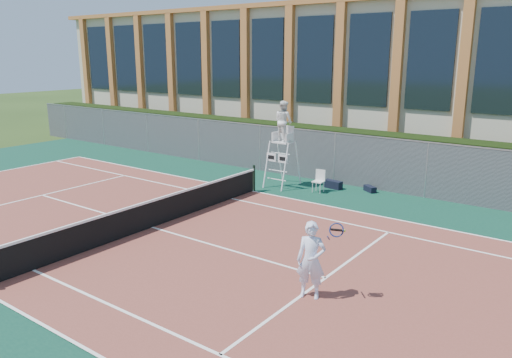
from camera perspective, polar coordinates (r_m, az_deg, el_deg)
The scene contains 12 objects.
ground at distance 16.68m, azimuth -11.81°, elevation -5.51°, with size 120.00×120.00×0.00m, color #233814.
apron at distance 17.32m, azimuth -9.36°, elevation -4.64°, with size 36.00×20.00×0.01m, color #0C3528.
tennis_court at distance 16.67m, azimuth -11.81°, elevation -5.45°, with size 23.77×10.97×0.02m, color brown.
tennis_net at distance 16.51m, azimuth -11.90°, elevation -3.76°, with size 0.10×11.30×1.10m.
fence at distance 22.96m, azimuth 4.53°, elevation 2.98°, with size 40.00×0.06×2.20m, color #595E60, non-canonical shape.
hedge at distance 23.97m, azimuth 6.05°, elevation 3.42°, with size 40.00×1.40×2.20m, color black.
building at distance 30.73m, azimuth 13.88°, elevation 11.15°, with size 45.00×10.60×8.22m.
umpire_chair at distance 21.00m, azimuth 3.16°, elevation 6.36°, with size 1.03×1.58×3.68m.
plastic_chair at distance 20.56m, azimuth 7.25°, elevation 0.01°, with size 0.45×0.45×0.91m.
sports_bag_near at distance 21.25m, azimuth 8.79°, elevation -0.61°, with size 0.78×0.31×0.33m, color black.
sports_bag_far at distance 21.02m, azimuth 12.89°, elevation -1.10°, with size 0.59×0.26×0.24m, color black.
tennis_player at distance 11.59m, azimuth 6.33°, elevation -9.19°, with size 1.06×0.78×1.83m.
Camera 1 is at (11.84, -10.37, 5.52)m, focal length 35.00 mm.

